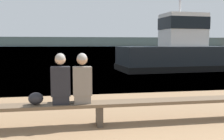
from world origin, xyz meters
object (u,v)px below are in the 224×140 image
object	(u,v)px
shopping_bag	(36,99)
tugboat_red	(178,52)
bench_main	(99,106)
person_right	(82,81)
person_left	(61,81)

from	to	relation	value
shopping_bag	tugboat_red	distance (m)	12.71
tugboat_red	bench_main	bearing A→B (deg)	143.77
tugboat_red	person_right	bearing A→B (deg)	142.39
bench_main	shopping_bag	distance (m)	1.29
bench_main	person_left	xyz separation A→B (m)	(-0.78, -0.00, 0.54)
bench_main	person_left	distance (m)	0.95
person_left	person_right	xyz separation A→B (m)	(0.43, -0.00, 0.01)
person_right	shopping_bag	bearing A→B (deg)	178.27
person_right	shopping_bag	distance (m)	0.99
person_left	tugboat_red	size ratio (longest dim) A/B	0.13
person_left	tugboat_red	distance (m)	12.43
bench_main	shopping_bag	size ratio (longest dim) A/B	29.82
shopping_bag	tugboat_red	world-z (taller)	tugboat_red
shopping_bag	tugboat_red	bearing A→B (deg)	52.99
person_left	shopping_bag	world-z (taller)	person_left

